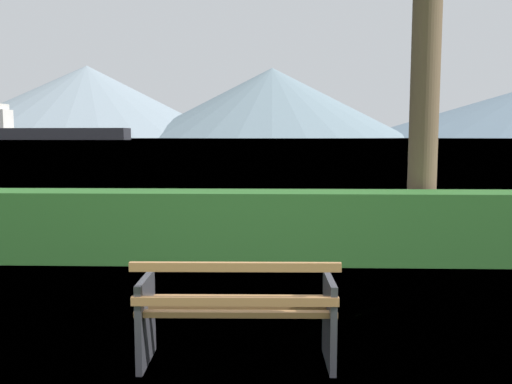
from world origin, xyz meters
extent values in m
plane|color=#4C6B33|center=(0.00, 0.00, 0.00)|extent=(1400.00, 1400.00, 0.00)
plane|color=#6B8EA3|center=(0.00, 308.65, 0.00)|extent=(620.00, 620.00, 0.00)
cube|color=olive|center=(0.00, -0.19, 0.45)|extent=(1.50, 0.09, 0.04)
cube|color=olive|center=(0.00, 0.00, 0.45)|extent=(1.50, 0.09, 0.04)
cube|color=olive|center=(0.00, 0.19, 0.45)|extent=(1.50, 0.09, 0.04)
cube|color=olive|center=(0.00, -0.27, 0.57)|extent=(1.50, 0.07, 0.06)
cube|color=olive|center=(0.01, -0.31, 0.84)|extent=(1.50, 0.07, 0.06)
cube|color=#2D2D33|center=(-0.71, -0.03, 0.34)|extent=(0.06, 0.51, 0.68)
cube|color=#2D2D33|center=(0.71, -0.01, 0.34)|extent=(0.06, 0.51, 0.68)
cube|color=#285B23|center=(0.00, 3.37, 0.50)|extent=(10.81, 0.72, 0.99)
cylinder|color=brown|center=(2.52, 4.07, 2.50)|extent=(0.43, 0.43, 5.00)
cube|color=#232328|center=(-109.95, 253.03, 2.82)|extent=(82.79, 16.81, 5.64)
cone|color=gray|center=(-206.06, 591.74, 39.89)|extent=(317.96, 317.96, 79.79)
cone|color=slate|center=(0.00, 576.94, 37.30)|extent=(291.03, 291.03, 74.60)
camera|label=1|loc=(0.27, -3.99, 1.76)|focal=37.37mm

